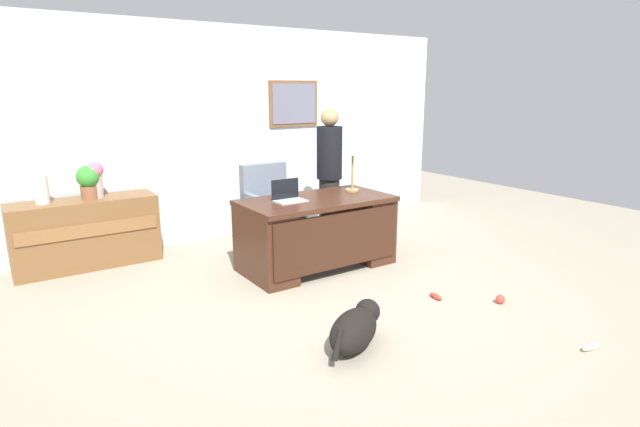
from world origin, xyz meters
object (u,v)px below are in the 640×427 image
object	(u,v)px
desk_lamp	(353,150)
potted_plant	(88,181)
desk	(318,231)
dog_toy_plush	(436,296)
dog_lying	(355,328)
dog_toy_bone	(591,347)
armchair	(271,209)
vase_empty	(41,189)
vase_with_flowers	(96,177)
credenza	(86,233)
laptop	(288,196)
dog_toy_ball	(500,299)
person_standing	(329,174)

from	to	relation	value
desk_lamp	potted_plant	xyz separation A→B (m)	(-2.55, 1.34, -0.29)
desk	dog_toy_plush	world-z (taller)	desk
dog_lying	dog_toy_bone	xyz separation A→B (m)	(1.44, -1.03, -0.13)
armchair	potted_plant	world-z (taller)	potted_plant
armchair	dog_lying	distance (m)	2.78
desk_lamp	vase_empty	size ratio (longest dim) A/B	1.98
dog_toy_plush	vase_with_flowers	bearing A→B (deg)	129.93
desk	credenza	world-z (taller)	desk
credenza	vase_empty	xyz separation A→B (m)	(-0.38, 0.00, 0.53)
armchair	desk_lamp	world-z (taller)	desk_lamp
desk	dog_lying	world-z (taller)	desk
laptop	potted_plant	world-z (taller)	potted_plant
potted_plant	vase_empty	bearing A→B (deg)	180.00
armchair	dog_toy_bone	bearing A→B (deg)	-79.07
desk_lamp	vase_with_flowers	xyz separation A→B (m)	(-2.47, 1.34, -0.27)
vase_with_flowers	dog_toy_ball	world-z (taller)	vase_with_flowers
armchair	desk_lamp	size ratio (longest dim) A/B	1.68
laptop	potted_plant	distance (m)	2.18
vase_with_flowers	dog_toy_plush	xyz separation A→B (m)	(2.35, -2.81, -0.95)
desk_lamp	dog_toy_bone	xyz separation A→B (m)	(0.13, -2.80, -1.22)
person_standing	dog_toy_bone	xyz separation A→B (m)	(-0.02, -3.48, -0.84)
dog_toy_bone	dog_toy_plush	xyz separation A→B (m)	(-0.25, 1.34, 0.00)
dog_toy_plush	person_standing	bearing A→B (deg)	82.61
dog_lying	laptop	world-z (taller)	laptop
credenza	dog_lying	bearing A→B (deg)	-67.01
dog_lying	desk_lamp	distance (m)	2.46
armchair	desk_lamp	xyz separation A→B (m)	(0.58, -0.89, 0.78)
desk	desk_lamp	xyz separation A→B (m)	(0.55, 0.12, 0.83)
dog_toy_bone	dog_toy_plush	world-z (taller)	same
credenza	vase_with_flowers	world-z (taller)	vase_with_flowers
laptop	dog_toy_bone	bearing A→B (deg)	-70.01
desk_lamp	dog_toy_plush	bearing A→B (deg)	-94.80
desk	potted_plant	bearing A→B (deg)	143.79
potted_plant	desk_lamp	bearing A→B (deg)	-27.75
desk_lamp	vase_with_flowers	bearing A→B (deg)	151.52
dog_lying	dog_toy_bone	distance (m)	1.78
laptop	desk_lamp	size ratio (longest dim) A/B	0.53
armchair	dog_toy_ball	xyz separation A→B (m)	(0.87, -2.76, -0.42)
laptop	potted_plant	size ratio (longest dim) A/B	0.89
dog_toy_bone	potted_plant	bearing A→B (deg)	122.92
vase_empty	dog_toy_bone	size ratio (longest dim) A/B	1.65
desk_lamp	person_standing	bearing A→B (deg)	77.14
credenza	dog_toy_ball	size ratio (longest dim) A/B	17.77
vase_with_flowers	dog_toy_bone	size ratio (longest dim) A/B	2.14
credenza	laptop	xyz separation A→B (m)	(1.76, -1.38, 0.45)
desk	credenza	xyz separation A→B (m)	(-2.08, 1.46, -0.04)
dog_lying	credenza	bearing A→B (deg)	112.99
desk	vase_with_flowers	xyz separation A→B (m)	(-1.92, 1.46, 0.56)
dog_toy_ball	dog_toy_plush	distance (m)	0.58
dog_lying	laptop	size ratio (longest dim) A/B	2.11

